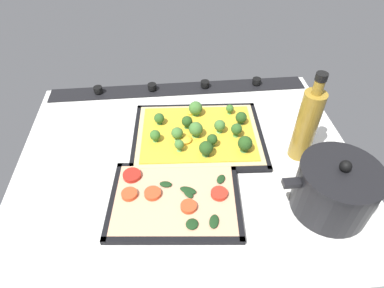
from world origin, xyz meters
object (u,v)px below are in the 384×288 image
Objects in this scene: baking_tray_front at (198,136)px; oil_bottle at (307,124)px; broccoli_pizza at (200,132)px; baking_tray_back at (175,201)px; veggie_pizza_back at (174,198)px; cooking_pot at (335,189)px.

oil_bottle is at bearing 160.22° from baking_tray_front.
oil_bottle is (-24.80, 8.73, 8.11)cm from broccoli_pizza.
veggie_pizza_back is at bearing -46.00° from baking_tray_back.
baking_tray_back is (8.05, 20.92, -1.68)cm from broccoli_pizza.
baking_tray_front is 1.18× the size of baking_tray_back.
baking_tray_front is at bearing -110.28° from veggie_pizza_back.
baking_tray_front is 37.29cm from cooking_pot.
cooking_pot reaches higher than baking_tray_back.
broccoli_pizza is 1.10× the size of baking_tray_back.
baking_tray_back is at bearing 70.30° from baking_tray_front.
oil_bottle is (1.14, -16.67, 4.18)cm from cooking_pot.
broccoli_pizza is at bearing -111.64° from veggie_pizza_back.
baking_tray_front is at bearing -38.55° from broccoli_pizza.
baking_tray_back is 1.30× the size of oil_bottle.
broccoli_pizza is 22.33cm from veggie_pizza_back.
baking_tray_back is 34.75cm from cooking_pot.
broccoli_pizza reaches higher than baking_tray_back.
baking_tray_back is 1.09× the size of veggie_pizza_back.
cooking_pot is at bearing 172.50° from baking_tray_back.
oil_bottle reaches higher than baking_tray_back.
baking_tray_back is at bearing -7.50° from cooking_pot.
broccoli_pizza is at bearing -111.05° from baking_tray_back.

